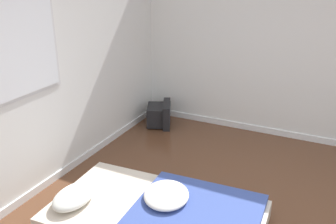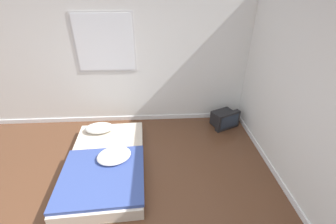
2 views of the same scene
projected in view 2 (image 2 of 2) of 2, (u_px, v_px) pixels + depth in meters
wall_back at (113, 62)px, 4.29m from camera, size 7.63×0.08×2.60m
mattress_bed at (106, 162)px, 3.58m from camera, size 1.28×2.07×0.33m
crt_tv at (224, 119)px, 4.62m from camera, size 0.59×0.52×0.36m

